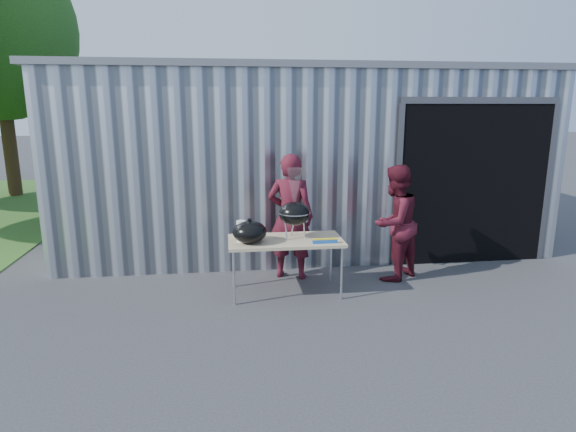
{
  "coord_description": "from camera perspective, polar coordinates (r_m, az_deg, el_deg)",
  "views": [
    {
      "loc": [
        -0.55,
        -5.33,
        2.45
      ],
      "look_at": [
        0.24,
        0.79,
        1.05
      ],
      "focal_mm": 30.0,
      "sensor_mm": 36.0,
      "label": 1
    }
  ],
  "objects": [
    {
      "name": "paper_towels",
      "position": [
        6.21,
        -5.56,
        -1.83
      ],
      "size": [
        0.12,
        0.12,
        0.28
      ],
      "primitive_type": "cylinder",
      "color": "white",
      "rests_on": "folding_table"
    },
    {
      "name": "building",
      "position": [
        10.07,
        1.07,
        7.58
      ],
      "size": [
        8.2,
        6.2,
        3.1
      ],
      "color": "silver",
      "rests_on": "ground"
    },
    {
      "name": "grill_lid",
      "position": [
        6.17,
        -4.57,
        -1.89
      ],
      "size": [
        0.44,
        0.44,
        0.32
      ],
      "color": "black",
      "rests_on": "folding_table"
    },
    {
      "name": "white_tub",
      "position": [
        6.51,
        -5.36,
        -1.96
      ],
      "size": [
        0.2,
        0.15,
        0.1
      ],
      "primitive_type": "cube",
      "color": "white",
      "rests_on": "folding_table"
    },
    {
      "name": "foil_box",
      "position": [
        6.17,
        4.39,
        -2.96
      ],
      "size": [
        0.32,
        0.05,
        0.06
      ],
      "color": "#1952A7",
      "rests_on": "folding_table"
    },
    {
      "name": "kettle_grill",
      "position": [
        6.31,
        0.77,
        1.09
      ],
      "size": [
        0.42,
        0.42,
        0.93
      ],
      "color": "black",
      "rests_on": "folding_table"
    },
    {
      "name": "person_cook",
      "position": [
        6.92,
        0.3,
        -0.08
      ],
      "size": [
        0.77,
        0.62,
        1.82
      ],
      "primitive_type": "imported",
      "rotation": [
        0.0,
        0.0,
        2.82
      ],
      "color": "#4C121F",
      "rests_on": "ground"
    },
    {
      "name": "person_bystander",
      "position": [
        7.04,
        12.51,
        -0.8
      ],
      "size": [
        1.03,
        0.99,
        1.67
      ],
      "primitive_type": "imported",
      "rotation": [
        0.0,
        0.0,
        3.78
      ],
      "color": "#4C121F",
      "rests_on": "ground"
    },
    {
      "name": "ground",
      "position": [
        5.89,
        -1.34,
        -11.79
      ],
      "size": [
        80.0,
        80.0,
        0.0
      ],
      "primitive_type": "plane",
      "color": "#323235"
    },
    {
      "name": "folding_table",
      "position": [
        6.35,
        -0.29,
        -3.13
      ],
      "size": [
        1.5,
        0.75,
        0.75
      ],
      "color": "tan",
      "rests_on": "ground"
    }
  ]
}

